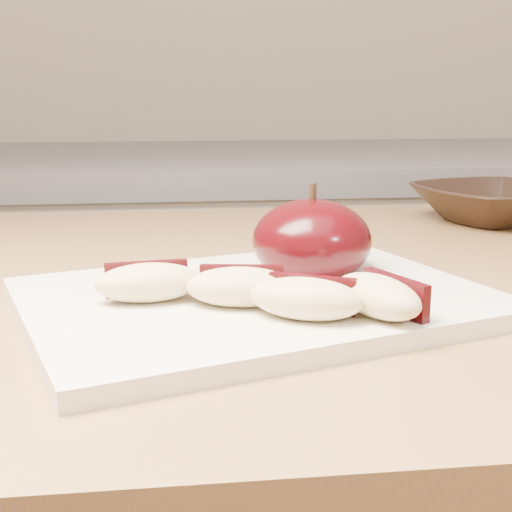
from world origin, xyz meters
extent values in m
cube|color=silver|center=(0.00, 1.20, 0.45)|extent=(2.40, 0.60, 0.90)
cube|color=slate|center=(0.00, 1.20, 0.92)|extent=(2.40, 0.62, 0.04)
cube|color=olive|center=(0.00, 0.50, 0.88)|extent=(1.64, 0.64, 0.04)
cube|color=silver|center=(0.03, 0.40, 0.91)|extent=(0.36, 0.31, 0.01)
ellipsoid|color=black|center=(0.08, 0.45, 0.93)|extent=(0.11, 0.11, 0.06)
cylinder|color=black|center=(0.08, 0.45, 0.97)|extent=(0.01, 0.01, 0.01)
ellipsoid|color=#D7C088|center=(-0.04, 0.38, 0.92)|extent=(0.07, 0.04, 0.03)
cube|color=black|center=(-0.04, 0.40, 0.92)|extent=(0.05, 0.01, 0.02)
ellipsoid|color=#D7C088|center=(0.02, 0.37, 0.92)|extent=(0.07, 0.04, 0.03)
cube|color=black|center=(0.02, 0.38, 0.92)|extent=(0.05, 0.01, 0.02)
ellipsoid|color=#D7C088|center=(0.06, 0.34, 0.92)|extent=(0.08, 0.06, 0.03)
cube|color=black|center=(0.06, 0.35, 0.92)|extent=(0.05, 0.03, 0.02)
ellipsoid|color=#D7C088|center=(0.10, 0.34, 0.92)|extent=(0.06, 0.08, 0.03)
cube|color=black|center=(0.11, 0.34, 0.92)|extent=(0.03, 0.05, 0.02)
imported|color=black|center=(0.34, 0.69, 0.92)|extent=(0.21, 0.21, 0.04)
camera|label=1|loc=(-0.02, -0.06, 1.04)|focal=50.00mm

